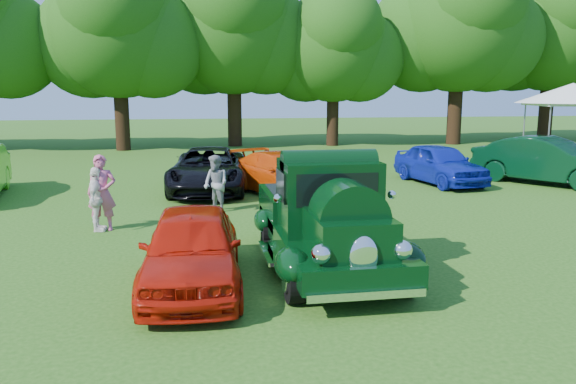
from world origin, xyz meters
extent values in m
plane|color=#214F12|center=(0.00, 0.00, 0.00)|extent=(120.00, 120.00, 0.00)
cylinder|color=black|center=(-0.50, -1.56, 0.41)|extent=(0.24, 0.81, 0.81)
cylinder|color=black|center=(1.32, -1.56, 0.41)|extent=(0.24, 0.81, 0.81)
cylinder|color=black|center=(-0.50, 1.57, 0.41)|extent=(0.24, 0.81, 0.81)
cylinder|color=black|center=(1.32, 1.57, 0.41)|extent=(0.24, 0.81, 0.81)
cube|color=black|center=(0.41, 0.09, 0.57)|extent=(1.89, 4.95, 0.37)
cube|color=black|center=(0.41, -1.40, 1.01)|extent=(1.21, 1.59, 0.68)
cube|color=black|center=(0.41, -0.05, 1.39)|extent=(1.72, 1.26, 1.32)
cube|color=black|center=(0.41, -0.66, 1.62)|extent=(1.43, 0.07, 0.57)
cube|color=black|center=(0.41, 1.60, 0.88)|extent=(1.89, 2.25, 0.64)
cube|color=black|center=(0.41, 1.60, 1.19)|extent=(1.63, 1.98, 0.05)
ellipsoid|color=black|center=(-0.53, -1.56, 0.62)|extent=(0.55, 0.94, 0.55)
ellipsoid|color=black|center=(1.36, -1.56, 0.62)|extent=(0.55, 0.94, 0.55)
ellipsoid|color=black|center=(-0.57, 1.57, 0.60)|extent=(0.42, 0.79, 0.46)
ellipsoid|color=black|center=(1.39, 1.57, 0.60)|extent=(0.42, 0.79, 0.46)
ellipsoid|color=white|center=(0.41, -2.22, 0.88)|extent=(0.44, 0.14, 0.66)
sphere|color=white|center=(-0.20, -2.14, 0.95)|extent=(0.31, 0.31, 0.31)
sphere|color=white|center=(1.03, -2.14, 0.95)|extent=(0.31, 0.31, 0.31)
cube|color=white|center=(0.41, -2.39, 0.37)|extent=(1.78, 0.12, 0.12)
cube|color=white|center=(0.41, 2.73, 0.44)|extent=(1.78, 0.12, 0.12)
imported|color=#AA1407|center=(-2.06, -0.57, 0.68)|extent=(1.79, 4.06, 1.36)
imported|color=black|center=(-1.49, 8.77, 0.72)|extent=(2.90, 5.39, 1.44)
imported|color=#C93C07|center=(0.88, 7.75, 0.67)|extent=(3.77, 4.99, 1.35)
imported|color=#0E1C9B|center=(6.72, 8.94, 0.72)|extent=(2.33, 4.42, 1.43)
imported|color=black|center=(10.48, 8.22, 0.84)|extent=(4.34, 5.21, 1.68)
imported|color=#C6517C|center=(-4.14, 3.80, 0.91)|extent=(0.66, 0.44, 1.81)
imported|color=gray|center=(-1.40, 5.39, 0.79)|extent=(0.93, 0.97, 1.57)
imported|color=silver|center=(-4.25, 3.74, 0.77)|extent=(0.42, 0.92, 1.53)
cube|color=silver|center=(14.90, 13.21, 2.71)|extent=(3.97, 3.97, 0.13)
cone|color=silver|center=(14.90, 13.21, 3.20)|extent=(5.82, 5.82, 0.88)
cylinder|color=slate|center=(13.11, 12.09, 1.33)|extent=(0.07, 0.07, 2.65)
cylinder|color=slate|center=(13.78, 15.00, 1.33)|extent=(0.07, 0.07, 2.65)
cylinder|color=black|center=(-5.82, 22.95, 1.98)|extent=(0.79, 0.79, 3.97)
sphere|color=#1B4B10|center=(-5.82, 22.95, 6.51)|extent=(7.25, 7.25, 7.25)
cylinder|color=black|center=(0.59, 24.46, 2.11)|extent=(0.85, 0.85, 4.23)
sphere|color=#1B4B10|center=(0.59, 24.46, 6.93)|extent=(7.73, 7.73, 7.73)
cylinder|color=black|center=(6.50, 23.68, 1.81)|extent=(0.72, 0.72, 3.62)
sphere|color=#1B4B10|center=(6.50, 23.68, 5.93)|extent=(6.61, 6.61, 6.61)
cylinder|color=black|center=(14.26, 23.35, 2.21)|extent=(0.89, 0.89, 4.43)
sphere|color=#1B4B10|center=(14.26, 23.35, 7.26)|extent=(8.09, 8.09, 8.09)
cylinder|color=black|center=(21.64, 24.96, 2.26)|extent=(0.90, 0.90, 4.52)
sphere|color=#1B4B10|center=(21.64, 24.96, 7.42)|extent=(8.27, 8.27, 8.27)
camera|label=1|loc=(-2.00, -9.79, 3.26)|focal=35.00mm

